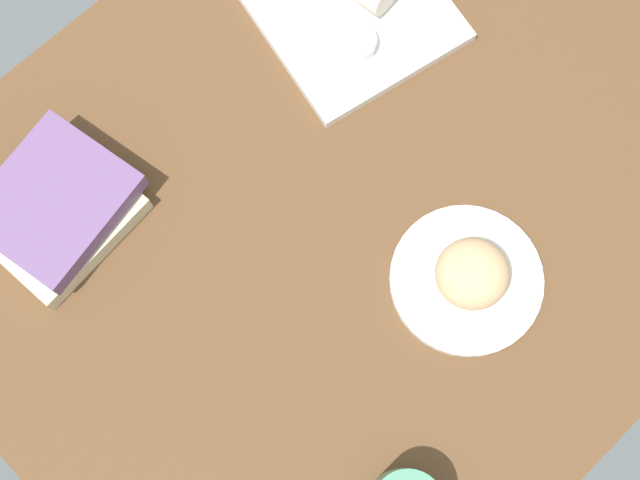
{
  "coord_description": "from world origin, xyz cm",
  "views": [
    {
      "loc": [
        -27.2,
        -21.7,
        110.17
      ],
      "look_at": [
        -8.68,
        -2.12,
        7.0
      ],
      "focal_mm": 47.57,
      "sensor_mm": 36.0,
      "label": 1
    }
  ],
  "objects_px": {
    "square_plate": "(353,13)",
    "sauce_cup": "(355,42)",
    "book_stack": "(59,211)",
    "scone_pastry": "(472,274)",
    "round_plate": "(466,280)"
  },
  "relations": [
    {
      "from": "round_plate",
      "to": "book_stack",
      "type": "height_order",
      "value": "book_stack"
    },
    {
      "from": "square_plate",
      "to": "sauce_cup",
      "type": "relative_size",
      "value": 4.32
    },
    {
      "from": "square_plate",
      "to": "book_stack",
      "type": "relative_size",
      "value": 1.16
    },
    {
      "from": "scone_pastry",
      "to": "square_plate",
      "type": "distance_m",
      "value": 0.41
    },
    {
      "from": "square_plate",
      "to": "sauce_cup",
      "type": "height_order",
      "value": "sauce_cup"
    },
    {
      "from": "scone_pastry",
      "to": "sauce_cup",
      "type": "height_order",
      "value": "scone_pastry"
    },
    {
      "from": "square_plate",
      "to": "book_stack",
      "type": "distance_m",
      "value": 0.48
    },
    {
      "from": "scone_pastry",
      "to": "book_stack",
      "type": "height_order",
      "value": "scone_pastry"
    },
    {
      "from": "book_stack",
      "to": "scone_pastry",
      "type": "bearing_deg",
      "value": -52.72
    },
    {
      "from": "square_plate",
      "to": "sauce_cup",
      "type": "distance_m",
      "value": 0.06
    },
    {
      "from": "sauce_cup",
      "to": "book_stack",
      "type": "height_order",
      "value": "book_stack"
    },
    {
      "from": "sauce_cup",
      "to": "book_stack",
      "type": "relative_size",
      "value": 0.27
    },
    {
      "from": "round_plate",
      "to": "sauce_cup",
      "type": "relative_size",
      "value": 3.46
    },
    {
      "from": "round_plate",
      "to": "book_stack",
      "type": "xyz_separation_m",
      "value": [
        -0.32,
        0.42,
        0.02
      ]
    },
    {
      "from": "sauce_cup",
      "to": "scone_pastry",
      "type": "bearing_deg",
      "value": -110.03
    }
  ]
}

